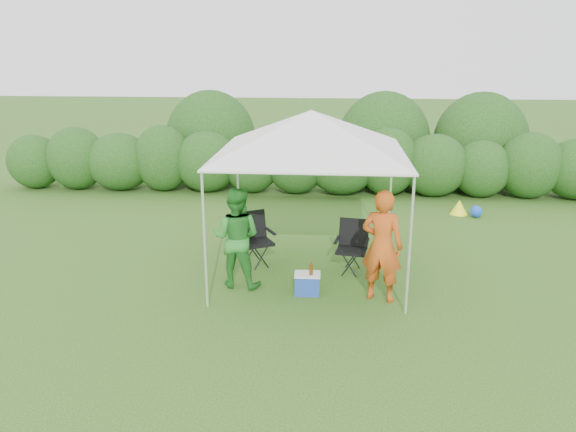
# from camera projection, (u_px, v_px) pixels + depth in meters

# --- Properties ---
(ground) EXTENTS (70.00, 70.00, 0.00)m
(ground) POSITION_uv_depth(u_px,v_px,m) (308.00, 283.00, 9.44)
(ground) COLOR #39621F
(hedge) EXTENTS (17.31, 1.53, 1.80)m
(hedge) POSITION_uv_depth(u_px,v_px,m) (323.00, 163.00, 14.92)
(hedge) COLOR #255019
(hedge) RESTS_ON ground
(canopy) EXTENTS (3.10, 3.10, 2.83)m
(canopy) POSITION_uv_depth(u_px,v_px,m) (311.00, 133.00, 9.21)
(canopy) COLOR silver
(canopy) RESTS_ON ground
(chair_right) EXTENTS (0.64, 0.59, 0.92)m
(chair_right) POSITION_uv_depth(u_px,v_px,m) (352.00, 243.00, 9.84)
(chair_right) COLOR black
(chair_right) RESTS_ON ground
(chair_left) EXTENTS (0.74, 0.72, 0.96)m
(chair_left) POSITION_uv_depth(u_px,v_px,m) (255.00, 235.00, 10.17)
(chair_left) COLOR black
(chair_left) RESTS_ON ground
(man) EXTENTS (0.75, 0.62, 1.78)m
(man) POSITION_uv_depth(u_px,v_px,m) (382.00, 246.00, 8.59)
(man) COLOR #C44C16
(man) RESTS_ON ground
(woman) EXTENTS (0.90, 0.75, 1.67)m
(woman) POSITION_uv_depth(u_px,v_px,m) (236.00, 237.00, 9.13)
(woman) COLOR #2B832B
(woman) RESTS_ON ground
(cooler) EXTENTS (0.42, 0.31, 0.35)m
(cooler) POSITION_uv_depth(u_px,v_px,m) (307.00, 284.00, 8.99)
(cooler) COLOR #2344A2
(cooler) RESTS_ON ground
(bottle) EXTENTS (0.06, 0.06, 0.22)m
(bottle) POSITION_uv_depth(u_px,v_px,m) (311.00, 268.00, 8.87)
(bottle) COLOR #592D0C
(bottle) RESTS_ON cooler
(lawn_toy) EXTENTS (0.69, 0.57, 0.34)m
(lawn_toy) POSITION_uv_depth(u_px,v_px,m) (463.00, 208.00, 13.20)
(lawn_toy) COLOR #FFFE1A
(lawn_toy) RESTS_ON ground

